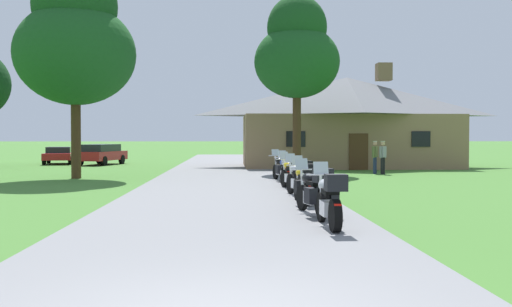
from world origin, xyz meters
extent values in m
plane|color=#42752D|center=(0.00, 20.00, 0.00)|extent=(500.00, 500.00, 0.00)
cube|color=slate|center=(0.00, 18.00, 0.03)|extent=(6.40, 80.00, 0.06)
cylinder|color=black|center=(2.11, 6.99, 0.38)|extent=(0.13, 0.64, 0.64)
cylinder|color=black|center=(2.16, 5.55, 0.38)|extent=(0.18, 0.64, 0.64)
cube|color=silver|center=(2.13, 6.25, 0.44)|extent=(0.28, 0.57, 0.30)
ellipsoid|color=#B2B5BC|center=(2.12, 6.51, 0.89)|extent=(0.32, 0.53, 0.26)
cube|color=black|center=(2.14, 6.05, 0.80)|extent=(0.30, 0.53, 0.10)
cylinder|color=silver|center=(2.11, 6.95, 1.08)|extent=(0.66, 0.05, 0.03)
cylinder|color=silver|center=(2.11, 6.99, 0.74)|extent=(0.07, 0.24, 0.73)
cube|color=#B2BCC6|center=(2.11, 7.05, 1.22)|extent=(0.32, 0.12, 0.27)
sphere|color=silver|center=(2.11, 6.95, 0.94)|extent=(0.11, 0.11, 0.11)
cube|color=black|center=(2.16, 5.50, 1.02)|extent=(0.41, 0.37, 0.32)
cube|color=red|center=(2.16, 5.33, 0.60)|extent=(0.14, 0.03, 0.06)
cylinder|color=silver|center=(2.29, 5.88, 0.28)|extent=(0.09, 0.55, 0.07)
cylinder|color=black|center=(1.95, 9.09, 0.38)|extent=(0.23, 0.65, 0.64)
cylinder|color=black|center=(2.23, 7.68, 0.38)|extent=(0.28, 0.66, 0.64)
cube|color=silver|center=(2.10, 8.37, 0.44)|extent=(0.37, 0.60, 0.30)
ellipsoid|color=black|center=(2.04, 8.62, 0.89)|extent=(0.40, 0.57, 0.26)
cube|color=black|center=(2.14, 8.17, 0.80)|extent=(0.38, 0.57, 0.10)
cylinder|color=silver|center=(1.96, 9.05, 1.08)|extent=(0.65, 0.16, 0.03)
cylinder|color=silver|center=(1.95, 9.09, 0.74)|extent=(0.11, 0.24, 0.73)
cube|color=#B2BCC6|center=(1.94, 9.15, 1.22)|extent=(0.34, 0.17, 0.27)
sphere|color=silver|center=(1.96, 9.05, 0.94)|extent=(0.11, 0.11, 0.11)
cube|color=black|center=(2.24, 7.63, 1.02)|extent=(0.46, 0.43, 0.32)
cube|color=red|center=(2.28, 7.46, 0.60)|extent=(0.14, 0.06, 0.06)
cylinder|color=silver|center=(2.31, 8.02, 0.28)|extent=(0.18, 0.55, 0.07)
cube|color=black|center=(1.97, 7.68, 0.56)|extent=(0.28, 0.43, 0.36)
cube|color=black|center=(2.48, 7.78, 0.56)|extent=(0.28, 0.43, 0.36)
cylinder|color=black|center=(2.10, 11.48, 0.38)|extent=(0.17, 0.65, 0.64)
cylinder|color=black|center=(2.25, 10.04, 0.38)|extent=(0.22, 0.65, 0.64)
cube|color=silver|center=(2.18, 10.74, 0.44)|extent=(0.31, 0.58, 0.30)
ellipsoid|color=gold|center=(2.15, 11.00, 0.89)|extent=(0.35, 0.55, 0.26)
cube|color=black|center=(2.20, 10.54, 0.80)|extent=(0.33, 0.54, 0.10)
cylinder|color=silver|center=(2.11, 11.44, 1.08)|extent=(0.66, 0.10, 0.03)
cylinder|color=silver|center=(2.10, 11.48, 0.74)|extent=(0.08, 0.24, 0.73)
cube|color=#B2BCC6|center=(2.10, 11.54, 1.22)|extent=(0.33, 0.14, 0.27)
sphere|color=silver|center=(2.11, 11.44, 0.94)|extent=(0.11, 0.11, 0.11)
cube|color=black|center=(2.25, 9.99, 1.02)|extent=(0.43, 0.40, 0.32)
cube|color=red|center=(2.27, 9.83, 0.60)|extent=(0.14, 0.04, 0.06)
cylinder|color=silver|center=(2.35, 10.38, 0.28)|extent=(0.12, 0.55, 0.07)
cube|color=black|center=(1.98, 10.07, 0.56)|extent=(0.24, 0.42, 0.36)
cube|color=black|center=(2.50, 10.12, 0.56)|extent=(0.24, 0.42, 0.36)
cylinder|color=black|center=(2.11, 13.54, 0.38)|extent=(0.23, 0.65, 0.64)
cylinder|color=black|center=(2.38, 12.12, 0.38)|extent=(0.27, 0.66, 0.64)
cube|color=silver|center=(2.25, 12.81, 0.44)|extent=(0.36, 0.60, 0.30)
ellipsoid|color=#B2B5BC|center=(2.20, 13.07, 0.89)|extent=(0.39, 0.57, 0.26)
cube|color=black|center=(2.29, 12.62, 0.80)|extent=(0.37, 0.56, 0.10)
cylinder|color=silver|center=(2.12, 13.50, 1.08)|extent=(0.65, 0.15, 0.03)
cylinder|color=silver|center=(2.11, 13.54, 0.74)|extent=(0.10, 0.24, 0.73)
cube|color=#B2BCC6|center=(2.10, 13.60, 1.22)|extent=(0.33, 0.17, 0.27)
sphere|color=silver|center=(2.12, 13.50, 0.94)|extent=(0.11, 0.11, 0.11)
cube|color=black|center=(2.39, 12.08, 1.02)|extent=(0.46, 0.43, 0.32)
cube|color=red|center=(2.42, 11.91, 0.60)|extent=(0.14, 0.06, 0.06)
cylinder|color=silver|center=(2.46, 12.46, 0.28)|extent=(0.17, 0.55, 0.07)
cylinder|color=black|center=(2.13, 16.04, 0.38)|extent=(0.23, 0.65, 0.64)
cylinder|color=black|center=(2.42, 14.63, 0.38)|extent=(0.28, 0.66, 0.64)
cube|color=silver|center=(2.28, 15.32, 0.44)|extent=(0.36, 0.60, 0.30)
ellipsoid|color=gold|center=(2.23, 15.57, 0.89)|extent=(0.40, 0.57, 0.26)
cube|color=black|center=(2.32, 15.12, 0.80)|extent=(0.38, 0.56, 0.10)
cylinder|color=silver|center=(2.14, 16.00, 1.08)|extent=(0.65, 0.16, 0.03)
cylinder|color=silver|center=(2.13, 16.04, 0.74)|extent=(0.11, 0.24, 0.73)
cube|color=#B2BCC6|center=(2.12, 16.10, 1.22)|extent=(0.34, 0.17, 0.27)
sphere|color=silver|center=(2.14, 16.00, 0.94)|extent=(0.11, 0.11, 0.11)
cube|color=black|center=(2.43, 14.58, 1.02)|extent=(0.46, 0.43, 0.32)
cube|color=red|center=(2.46, 14.41, 0.60)|extent=(0.14, 0.06, 0.06)
cylinder|color=silver|center=(2.49, 14.97, 0.28)|extent=(0.18, 0.55, 0.07)
cylinder|color=black|center=(2.22, 17.98, 0.38)|extent=(0.14, 0.64, 0.64)
cylinder|color=black|center=(2.30, 16.54, 0.38)|extent=(0.19, 0.65, 0.64)
cube|color=silver|center=(2.26, 17.24, 0.44)|extent=(0.29, 0.57, 0.30)
ellipsoid|color=#1E3899|center=(2.25, 17.50, 0.89)|extent=(0.33, 0.53, 0.26)
cube|color=black|center=(2.27, 17.04, 0.80)|extent=(0.31, 0.53, 0.10)
cylinder|color=silver|center=(2.23, 17.94, 1.08)|extent=(0.66, 0.06, 0.03)
cylinder|color=silver|center=(2.22, 17.98, 0.74)|extent=(0.07, 0.24, 0.73)
cube|color=#B2BCC6|center=(2.22, 18.04, 1.22)|extent=(0.33, 0.13, 0.27)
sphere|color=silver|center=(2.23, 17.94, 0.94)|extent=(0.11, 0.11, 0.11)
cube|color=#B7B7BC|center=(2.30, 16.49, 1.02)|extent=(0.42, 0.38, 0.32)
cube|color=red|center=(2.31, 16.32, 0.60)|extent=(0.14, 0.04, 0.06)
cylinder|color=silver|center=(2.42, 16.87, 0.28)|extent=(0.10, 0.55, 0.07)
cylinder|color=black|center=(2.15, 20.36, 0.38)|extent=(0.23, 0.65, 0.64)
cylinder|color=black|center=(2.44, 18.95, 0.38)|extent=(0.28, 0.66, 0.64)
cube|color=silver|center=(2.30, 19.63, 0.44)|extent=(0.36, 0.60, 0.30)
ellipsoid|color=black|center=(2.25, 19.89, 0.89)|extent=(0.40, 0.57, 0.26)
cube|color=black|center=(2.34, 19.44, 0.80)|extent=(0.38, 0.56, 0.10)
cylinder|color=silver|center=(2.16, 20.32, 1.08)|extent=(0.65, 0.16, 0.03)
cylinder|color=silver|center=(2.15, 20.36, 0.74)|extent=(0.11, 0.24, 0.73)
cube|color=#B2BCC6|center=(2.14, 20.42, 1.22)|extent=(0.34, 0.17, 0.27)
sphere|color=silver|center=(2.16, 20.32, 0.94)|extent=(0.11, 0.11, 0.11)
cube|color=black|center=(2.45, 18.90, 1.02)|extent=(0.46, 0.43, 0.32)
cube|color=red|center=(2.48, 18.73, 0.60)|extent=(0.14, 0.06, 0.06)
cylinder|color=silver|center=(2.51, 19.29, 0.28)|extent=(0.18, 0.55, 0.07)
cube|color=black|center=(2.17, 18.94, 0.56)|extent=(0.27, 0.43, 0.36)
cube|color=black|center=(2.68, 19.05, 0.56)|extent=(0.27, 0.43, 0.36)
cube|color=#896B4C|center=(7.55, 31.94, 1.62)|extent=(12.92, 6.88, 3.24)
pyramid|color=slate|center=(7.55, 31.94, 4.44)|extent=(13.70, 7.29, 2.41)
cube|color=brown|center=(9.87, 31.94, 5.99)|extent=(0.90, 0.90, 1.10)
cube|color=#472D19|center=(7.55, 28.48, 1.05)|extent=(1.10, 0.08, 2.10)
cube|color=black|center=(3.93, 28.48, 1.78)|extent=(1.10, 0.06, 0.90)
cube|color=black|center=(11.16, 28.48, 1.78)|extent=(1.10, 0.06, 0.90)
cylinder|color=navy|center=(7.67, 24.98, 0.43)|extent=(0.14, 0.14, 0.86)
cylinder|color=navy|center=(7.58, 24.82, 0.43)|extent=(0.14, 0.14, 0.86)
cube|color=#5B6638|center=(7.63, 24.90, 1.14)|extent=(0.36, 0.42, 0.56)
cylinder|color=#5B6638|center=(7.73, 25.10, 1.12)|extent=(0.09, 0.09, 0.58)
cylinder|color=#5B6638|center=(7.52, 24.70, 1.12)|extent=(0.09, 0.09, 0.58)
sphere|color=tan|center=(7.63, 24.90, 1.56)|extent=(0.21, 0.21, 0.21)
cylinder|color=#B2AD99|center=(7.63, 24.90, 1.66)|extent=(0.22, 0.22, 0.05)
cylinder|color=black|center=(7.88, 24.44, 0.43)|extent=(0.14, 0.14, 0.86)
cylinder|color=black|center=(8.00, 24.58, 0.43)|extent=(0.14, 0.14, 0.86)
cube|color=gray|center=(7.94, 24.51, 1.14)|extent=(0.41, 0.41, 0.56)
cylinder|color=gray|center=(7.78, 24.34, 1.12)|extent=(0.09, 0.09, 0.58)
cylinder|color=gray|center=(8.09, 24.68, 1.12)|extent=(0.09, 0.09, 0.58)
sphere|color=tan|center=(7.94, 24.51, 1.56)|extent=(0.21, 0.21, 0.21)
cylinder|color=#B2AD99|center=(7.94, 24.51, 1.66)|extent=(0.22, 0.22, 0.05)
cylinder|color=#422D19|center=(3.67, 25.67, 2.30)|extent=(0.44, 0.44, 4.59)
ellipsoid|color=#194C1E|center=(3.67, 25.67, 5.82)|extent=(4.46, 4.46, 3.79)
ellipsoid|color=#16441B|center=(3.67, 25.67, 7.60)|extent=(3.12, 3.12, 3.35)
cylinder|color=#422D19|center=(-6.86, 22.03, 2.08)|extent=(0.44, 0.44, 4.17)
ellipsoid|color=#194C1E|center=(-6.86, 22.03, 5.67)|extent=(5.46, 5.46, 4.64)
ellipsoid|color=#16441B|center=(-6.86, 22.03, 7.85)|extent=(3.82, 3.82, 4.09)
cube|color=maroon|center=(-8.59, 35.83, 0.62)|extent=(2.87, 4.90, 0.60)
cube|color=black|center=(-8.63, 35.63, 1.16)|extent=(2.33, 3.51, 0.48)
cylinder|color=black|center=(-9.07, 37.41, 0.32)|extent=(0.36, 0.67, 0.64)
cylinder|color=black|center=(-7.43, 37.01, 0.32)|extent=(0.36, 0.67, 0.64)
cylinder|color=black|center=(-9.75, 34.64, 0.32)|extent=(0.36, 0.67, 0.64)
cylinder|color=black|center=(-8.10, 34.24, 0.32)|extent=(0.36, 0.67, 0.64)
cube|color=maroon|center=(-11.81, 37.12, 0.55)|extent=(2.53, 4.45, 0.46)
cube|color=black|center=(-11.83, 37.21, 0.99)|extent=(1.92, 2.14, 0.42)
cylinder|color=black|center=(-12.87, 38.25, 0.32)|extent=(0.33, 0.67, 0.64)
cylinder|color=black|center=(-11.20, 38.54, 0.32)|extent=(0.33, 0.67, 0.64)
cylinder|color=black|center=(-12.42, 35.69, 0.32)|extent=(0.33, 0.67, 0.64)
cylinder|color=black|center=(-10.76, 35.98, 0.32)|extent=(0.33, 0.67, 0.64)
camera|label=1|loc=(0.13, -5.91, 1.88)|focal=42.50mm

